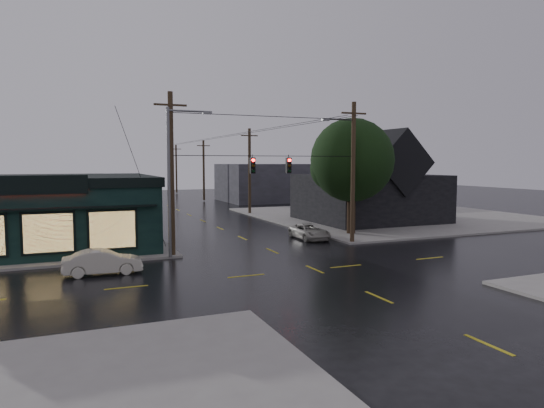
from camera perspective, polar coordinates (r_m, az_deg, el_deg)
name	(u,v)px	position (r m, az deg, el deg)	size (l,w,h in m)	color
ground_plane	(315,269)	(27.02, 5.03, -7.66)	(160.00, 160.00, 0.00)	black
sidewalk_ne	(391,216)	(54.36, 13.86, -1.34)	(28.00, 28.00, 0.15)	gray
pizza_shop	(27,212)	(36.49, -26.89, -0.83)	(16.30, 12.34, 4.90)	black
ne_building	(369,177)	(48.72, 11.35, 3.18)	(12.60, 11.60, 8.75)	black
corner_tree	(352,160)	(39.46, 9.39, 5.09)	(6.71, 6.71, 9.26)	black
utility_pole_nw	(173,257)	(30.93, -11.57, -6.13)	(2.00, 0.32, 10.15)	black
utility_pole_ne	(352,243)	(35.75, 9.39, -4.60)	(2.00, 0.32, 10.15)	black
utility_pole_far_a	(250,214)	(54.97, -2.64, -1.21)	(2.00, 0.32, 9.65)	black
utility_pole_far_b	(204,201)	(73.98, -7.99, 0.33)	(2.00, 0.32, 9.15)	black
utility_pole_far_c	(177,193)	(93.41, -11.14, 1.24)	(2.00, 0.32, 9.15)	black
span_signal_assembly	(271,165)	(32.29, -0.16, 4.61)	(13.00, 0.48, 1.23)	black
streetlight_nw	(170,259)	(30.20, -11.87, -6.41)	(5.40, 0.30, 9.15)	slate
streetlight_ne	(353,242)	(36.59, 9.47, -4.38)	(5.40, 0.30, 9.15)	slate
bg_building_west	(54,193)	(63.42, -24.28, 1.18)	(12.00, 10.00, 4.40)	#342B26
bg_building_east	(270,182)	(74.01, -0.29, 2.56)	(14.00, 12.00, 5.60)	#2A292F
sedan_cream	(103,262)	(27.12, -19.31, -6.45)	(1.40, 4.00, 1.32)	#BCB7A5
suv_silver	(309,232)	(37.24, 4.43, -3.25)	(1.95, 4.24, 1.18)	gray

